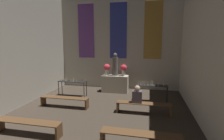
% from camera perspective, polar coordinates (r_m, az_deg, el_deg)
% --- Properties ---
extents(wall_back, '(7.10, 0.16, 5.52)m').
position_cam_1_polar(wall_back, '(10.17, 2.10, 9.68)').
color(wall_back, '#B2AD9E').
rests_on(wall_back, ground_plane).
extents(altar, '(1.40, 0.58, 0.91)m').
position_cam_1_polar(altar, '(9.51, 1.02, -4.48)').
color(altar, '#BCB29E').
rests_on(altar, ground_plane).
extents(statue, '(0.30, 0.30, 1.21)m').
position_cam_1_polar(statue, '(9.32, 1.04, 1.56)').
color(statue, '#5B5651').
rests_on(statue, altar).
extents(flower_vase_left, '(0.35, 0.35, 0.61)m').
position_cam_1_polar(flower_vase_left, '(9.44, -1.68, 0.57)').
color(flower_vase_left, beige).
rests_on(flower_vase_left, altar).
extents(flower_vase_right, '(0.35, 0.35, 0.61)m').
position_cam_1_polar(flower_vase_right, '(9.27, 3.80, 0.39)').
color(flower_vase_right, beige).
rests_on(flower_vase_right, altar).
extents(candle_rack_left, '(1.40, 0.40, 0.96)m').
position_cam_1_polar(candle_rack_left, '(8.93, -12.87, -4.19)').
color(candle_rack_left, black).
rests_on(candle_rack_left, ground_plane).
extents(candle_rack_right, '(1.40, 0.40, 0.97)m').
position_cam_1_polar(candle_rack_right, '(8.12, 12.85, -5.52)').
color(candle_rack_right, black).
rests_on(candle_rack_right, ground_plane).
extents(pew_third_left, '(2.03, 0.36, 0.42)m').
position_cam_1_polar(pew_third_left, '(5.86, -25.79, -15.73)').
color(pew_third_left, brown).
rests_on(pew_third_left, ground_plane).
extents(pew_third_right, '(2.03, 0.36, 0.42)m').
position_cam_1_polar(pew_third_right, '(4.78, 9.25, -20.82)').
color(pew_third_right, brown).
rests_on(pew_third_right, ground_plane).
extents(pew_back_left, '(2.03, 0.36, 0.42)m').
position_cam_1_polar(pew_back_left, '(7.62, -15.27, -9.37)').
color(pew_back_left, brown).
rests_on(pew_back_left, ground_plane).
extents(pew_back_right, '(2.03, 0.36, 0.42)m').
position_cam_1_polar(pew_back_right, '(6.82, 10.27, -11.40)').
color(pew_back_right, brown).
rests_on(pew_back_right, ground_plane).
extents(person_seated, '(0.36, 0.24, 0.67)m').
position_cam_1_polar(person_seated, '(6.71, 8.21, -8.10)').
color(person_seated, '#564C56').
rests_on(person_seated, pew_back_right).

